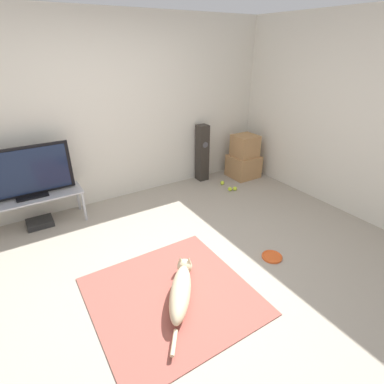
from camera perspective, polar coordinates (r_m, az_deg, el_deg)
name	(u,v)px	position (r m, az deg, el deg)	size (l,w,h in m)	color
ground_plane	(187,275)	(3.20, -0.99, -15.45)	(12.00, 12.00, 0.00)	#9E9384
wall_back	(107,113)	(4.41, -15.88, 14.19)	(8.00, 0.06, 2.55)	beige
wall_right	(363,120)	(4.42, 29.79, 11.81)	(0.06, 8.00, 2.55)	beige
area_rug	(172,296)	(2.99, -3.89, -19.10)	(1.43, 1.42, 0.01)	#934C42
dog	(181,289)	(2.89, -2.12, -18.05)	(0.66, 0.86, 0.22)	beige
frisbee	(272,257)	(3.51, 14.99, -11.80)	(0.23, 0.23, 0.03)	#DB511E
cardboard_box_lower	(243,166)	(5.40, 9.76, 4.89)	(0.48, 0.45, 0.38)	#A87A4C
cardboard_box_upper	(245,146)	(5.27, 10.06, 8.66)	(0.39, 0.37, 0.37)	#A87A4C
floor_speaker	(202,153)	(5.10, 1.96, 7.42)	(0.18, 0.18, 0.95)	#2D2823
tv_stand	(33,200)	(4.24, -27.97, -1.34)	(1.17, 0.41, 0.43)	#A8A8AD
tv	(26,173)	(4.11, -29.03, 3.16)	(1.04, 0.20, 0.64)	black
tennis_ball_by_boxes	(230,189)	(4.86, 7.26, 0.58)	(0.07, 0.07, 0.07)	#C6E033
tennis_ball_near_speaker	(235,189)	(4.89, 8.19, 0.65)	(0.07, 0.07, 0.07)	#C6E033
tennis_ball_loose_on_carpet	(222,183)	(5.06, 5.80, 1.74)	(0.07, 0.07, 0.07)	#C6E033
game_console	(40,223)	(4.40, -26.97, -5.23)	(0.32, 0.26, 0.08)	black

